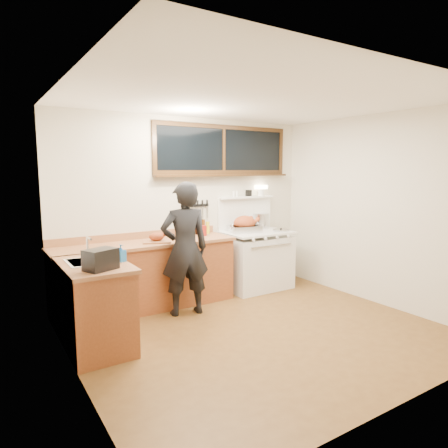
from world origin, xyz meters
TOP-DOWN VIEW (x-y plane):
  - ground_plane at (0.00, 0.00)m, footprint 4.00×3.50m
  - room_shell at (0.00, 0.00)m, footprint 4.10×3.60m
  - counter_back at (-0.80, 1.45)m, footprint 2.44×0.64m
  - counter_left at (-1.70, 0.62)m, footprint 0.64×1.09m
  - sink_unit at (-1.68, 0.70)m, footprint 0.50×0.45m
  - vintage_stove at (1.00, 1.41)m, footprint 1.02×0.74m
  - back_window at (0.60, 1.72)m, footprint 2.32×0.13m
  - left_doorway at (-1.99, -0.55)m, footprint 0.02×1.04m
  - knife_strip at (0.10, 1.73)m, footprint 0.46×0.03m
  - man at (-0.46, 0.98)m, footprint 0.68×0.51m
  - soap_bottle at (-1.43, 0.52)m, footprint 0.11×0.11m
  - toaster at (-1.70, 0.29)m, footprint 0.35×0.30m
  - cutting_board at (-0.67, 1.36)m, footprint 0.43×0.38m
  - roast_turkey at (0.81, 1.45)m, footprint 0.51×0.41m
  - stockpot at (1.27, 1.65)m, footprint 0.31×0.31m
  - saucepan at (1.02, 1.67)m, footprint 0.18×0.30m
  - pot_lid at (1.36, 1.25)m, footprint 0.27×0.27m
  - coffee_tin at (0.09, 1.50)m, footprint 0.11×0.10m
  - pitcher at (-0.19, 1.58)m, footprint 0.10×0.10m
  - bottle_cluster at (0.03, 1.63)m, footprint 0.47×0.07m

SIDE VIEW (x-z plane):
  - ground_plane at x=0.00m, z-range -0.02..0.00m
  - counter_left at x=-1.70m, z-range 0.00..0.90m
  - counter_back at x=-0.80m, z-range -0.05..0.95m
  - vintage_stove at x=1.00m, z-range -0.33..1.27m
  - sink_unit at x=-1.68m, z-range 0.66..1.03m
  - man at x=-0.46m, z-range 0.00..1.70m
  - pot_lid at x=1.36m, z-range 0.89..0.93m
  - cutting_board at x=-0.67m, z-range 0.89..1.02m
  - saucepan at x=1.02m, z-range 0.90..1.03m
  - pitcher at x=-0.19m, z-range 0.90..1.05m
  - coffee_tin at x=0.09m, z-range 0.90..1.05m
  - soap_bottle at x=-1.43m, z-range 0.90..1.08m
  - toaster at x=-1.70m, z-range 0.90..1.10m
  - roast_turkey at x=0.81m, z-range 0.88..1.13m
  - stockpot at x=1.27m, z-range 0.90..1.14m
  - bottle_cluster at x=0.03m, z-range 0.88..1.18m
  - left_doorway at x=-1.99m, z-range 0.00..2.17m
  - knife_strip at x=0.10m, z-range 1.17..1.45m
  - room_shell at x=0.00m, z-range 0.32..2.97m
  - back_window at x=0.60m, z-range 1.68..2.45m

